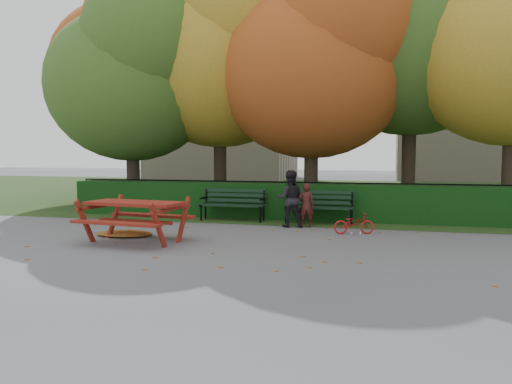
% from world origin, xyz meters
% --- Properties ---
extents(ground, '(90.00, 90.00, 0.00)m').
position_xyz_m(ground, '(0.00, 0.00, 0.00)').
color(ground, slate).
rests_on(ground, ground).
extents(grass_strip, '(90.00, 90.00, 0.00)m').
position_xyz_m(grass_strip, '(0.00, 14.00, 0.01)').
color(grass_strip, '#1F3A16').
rests_on(grass_strip, ground).
extents(building_left, '(10.00, 7.00, 15.00)m').
position_xyz_m(building_left, '(-9.00, 26.00, 7.50)').
color(building_left, tan).
rests_on(building_left, ground).
extents(building_right, '(9.00, 6.00, 12.00)m').
position_xyz_m(building_right, '(8.00, 28.00, 6.00)').
color(building_right, tan).
rests_on(building_right, ground).
extents(hedge, '(13.00, 0.90, 1.00)m').
position_xyz_m(hedge, '(0.00, 4.50, 0.50)').
color(hedge, black).
rests_on(hedge, ground).
extents(iron_fence, '(14.00, 0.04, 1.02)m').
position_xyz_m(iron_fence, '(0.00, 5.30, 0.54)').
color(iron_fence, black).
rests_on(iron_fence, ground).
extents(tree_a, '(5.88, 5.60, 7.48)m').
position_xyz_m(tree_a, '(-5.19, 5.58, 4.52)').
color(tree_a, black).
rests_on(tree_a, ground).
extents(tree_b, '(6.72, 6.40, 8.79)m').
position_xyz_m(tree_b, '(-2.44, 6.75, 5.40)').
color(tree_b, black).
rests_on(tree_b, ground).
extents(tree_c, '(6.30, 6.00, 8.00)m').
position_xyz_m(tree_c, '(0.83, 5.96, 4.82)').
color(tree_c, black).
rests_on(tree_c, ground).
extents(tree_d, '(7.14, 6.80, 9.58)m').
position_xyz_m(tree_d, '(3.88, 7.23, 5.98)').
color(tree_d, black).
rests_on(tree_d, ground).
extents(tree_f, '(6.93, 6.60, 9.19)m').
position_xyz_m(tree_f, '(-7.13, 9.24, 5.69)').
color(tree_f, black).
rests_on(tree_f, ground).
extents(bench_left, '(1.80, 0.57, 0.88)m').
position_xyz_m(bench_left, '(-1.30, 3.70, 0.52)').
color(bench_left, black).
rests_on(bench_left, ground).
extents(bench_right, '(1.80, 0.57, 0.88)m').
position_xyz_m(bench_right, '(1.10, 3.70, 0.52)').
color(bench_right, black).
rests_on(bench_right, ground).
extents(picnic_table, '(2.17, 1.82, 0.98)m').
position_xyz_m(picnic_table, '(-2.29, -0.07, 0.67)').
color(picnic_table, maroon).
rests_on(picnic_table, ground).
extents(leaf_pile, '(1.51, 1.21, 0.09)m').
position_xyz_m(leaf_pile, '(-2.96, 0.66, 0.05)').
color(leaf_pile, brown).
rests_on(leaf_pile, ground).
extents(leaf_scatter, '(9.00, 5.70, 0.01)m').
position_xyz_m(leaf_scatter, '(0.00, 0.30, 0.01)').
color(leaf_scatter, brown).
rests_on(leaf_scatter, ground).
extents(child, '(0.46, 0.36, 1.12)m').
position_xyz_m(child, '(0.86, 2.94, 0.56)').
color(child, '#411814').
rests_on(child, ground).
extents(adult, '(0.80, 0.69, 1.44)m').
position_xyz_m(adult, '(0.45, 2.90, 0.72)').
color(adult, black).
rests_on(adult, ground).
extents(bicycle, '(1.00, 0.59, 0.49)m').
position_xyz_m(bicycle, '(2.10, 2.19, 0.25)').
color(bicycle, '#B71016').
rests_on(bicycle, ground).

